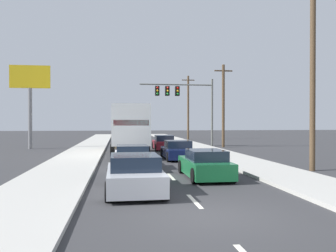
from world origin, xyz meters
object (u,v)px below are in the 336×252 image
Objects in this scene: traffic_signal_mast at (179,96)px; utility_pole_mid at (223,105)px; car_white at (132,158)px; car_maroon at (164,143)px; car_green at (205,165)px; utility_pole_far at (188,107)px; box_truck at (129,127)px; car_silver at (134,174)px; roadside_billboard at (30,90)px; utility_pole_near at (313,70)px; car_navy at (178,151)px.

utility_pole_mid reaches higher than traffic_signal_mast.
car_maroon is (3.26, 12.22, 0.02)m from car_white.
utility_pole_far is (6.01, 34.31, 4.07)m from car_green.
box_truck is at bearing -121.44° from traffic_signal_mast.
box_truck is 1.93× the size of car_white.
utility_pole_mid is (4.11, -1.45, -0.96)m from traffic_signal_mast.
roadside_billboard reaches higher than car_silver.
box_truck is 10.66m from traffic_signal_mast.
car_white is 17.87m from utility_pole_mid.
utility_pole_near is at bearing -44.24° from roadside_billboard.
traffic_signal_mast is at bearing 83.48° from car_green.
utility_pole_mid is at bearing 37.58° from box_truck.
car_navy is 16.93m from roadside_billboard.
car_maroon is at bearing 89.34° from car_green.
car_silver is 23.71m from traffic_signal_mast.
car_white is 1.07× the size of car_navy.
utility_pole_near is at bearing -78.65° from traffic_signal_mast.
car_maroon is at bearing 75.05° from car_white.
box_truck is at bearing 105.27° from car_green.
car_maroon is 7.59m from utility_pole_mid.
box_truck is 24.97m from utility_pole_far.
car_maroon is at bearing -158.08° from utility_pole_mid.
utility_pole_far reaches higher than box_truck.
car_maroon is 0.51× the size of utility_pole_mid.
box_truck is at bearing 132.97° from utility_pole_near.
car_maroon is 16.21m from utility_pole_near.
car_silver is at bearing -103.73° from traffic_signal_mast.
roadside_billboard is at bearing 137.82° from car_navy.
utility_pole_mid is (6.20, 2.50, 3.59)m from car_maroon.
car_maroon is (3.24, 4.77, -1.50)m from box_truck.
box_truck reaches higher than car_green.
car_navy is (-0.06, -7.94, -0.04)m from car_maroon.
car_silver is at bearing -104.04° from utility_pole_far.
roadside_billboard is at bearing 178.59° from utility_pole_mid.
car_silver is (-0.17, -6.44, 0.04)m from car_white.
utility_pole_far is at bearing 73.45° from car_white.
car_silver is 0.55× the size of roadside_billboard.
box_truck is 1.17× the size of traffic_signal_mast.
car_silver is 0.43× the size of utility_pole_near.
box_truck is at bearing -124.17° from car_maroon.
utility_pole_near is at bearing -91.42° from utility_pole_mid.
car_maroon is 19.68m from utility_pole_far.
utility_pole_mid reaches higher than car_white.
car_green is 0.53× the size of roadside_billboard.
box_truck is 1.08× the size of utility_pole_mid.
traffic_signal_mast is 0.75× the size of utility_pole_near.
utility_pole_mid is at bearing -88.63° from utility_pole_far.
car_white is (-0.03, -7.45, -1.53)m from box_truck.
car_white is 1.10× the size of car_maroon.
utility_pole_far is (3.73, 14.41, -0.49)m from traffic_signal_mast.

